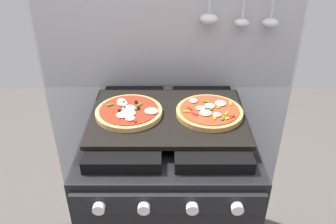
{
  "coord_description": "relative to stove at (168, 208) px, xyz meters",
  "views": [
    {
      "loc": [
        0.0,
        -1.03,
        1.55
      ],
      "look_at": [
        0.0,
        0.0,
        0.93
      ],
      "focal_mm": 36.58,
      "sensor_mm": 36.0,
      "label": 1
    }
  ],
  "objects": [
    {
      "name": "stove",
      "position": [
        0.0,
        0.0,
        0.0
      ],
      "size": [
        0.6,
        0.64,
        0.9
      ],
      "color": "black",
      "rests_on": "ground_plane"
    },
    {
      "name": "pizza_right",
      "position": [
        0.15,
        0.0,
        0.48
      ],
      "size": [
        0.23,
        0.23,
        0.03
      ],
      "color": "#C18947",
      "rests_on": "baking_tray"
    },
    {
      "name": "kitchen_backsplash",
      "position": [
        0.0,
        0.34,
        0.34
      ],
      "size": [
        1.1,
        0.09,
        1.55
      ],
      "color": "silver",
      "rests_on": "ground_plane"
    },
    {
      "name": "pizza_left",
      "position": [
        -0.14,
        -0.0,
        0.48
      ],
      "size": [
        0.23,
        0.23,
        0.03
      ],
      "color": "tan",
      "rests_on": "baking_tray"
    },
    {
      "name": "baking_tray",
      "position": [
        0.0,
        0.0,
        0.46
      ],
      "size": [
        0.54,
        0.38,
        0.02
      ],
      "primitive_type": "cube",
      "color": "black",
      "rests_on": "stove"
    }
  ]
}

